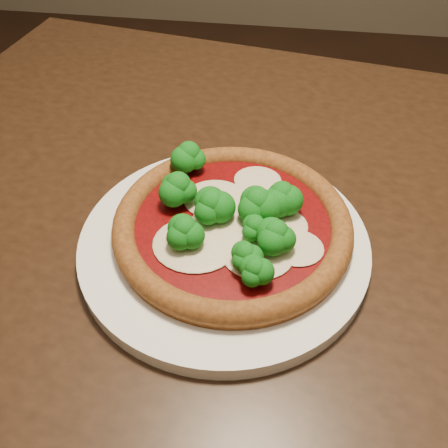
# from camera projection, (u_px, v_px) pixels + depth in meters

# --- Properties ---
(floor) EXTENTS (4.00, 4.00, 0.00)m
(floor) POSITION_uv_depth(u_px,v_px,m) (302.00, 358.00, 1.30)
(floor) COLOR black
(floor) RESTS_ON ground
(dining_table) EXTENTS (1.25, 1.02, 0.75)m
(dining_table) POSITION_uv_depth(u_px,v_px,m) (267.00, 266.00, 0.68)
(dining_table) COLOR black
(dining_table) RESTS_ON floor
(plate) EXTENTS (0.32, 0.32, 0.02)m
(plate) POSITION_uv_depth(u_px,v_px,m) (224.00, 243.00, 0.56)
(plate) COLOR white
(plate) RESTS_ON dining_table
(pizza) EXTENTS (0.26, 0.26, 0.06)m
(pizza) POSITION_uv_depth(u_px,v_px,m) (232.00, 221.00, 0.55)
(pizza) COLOR brown
(pizza) RESTS_ON plate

